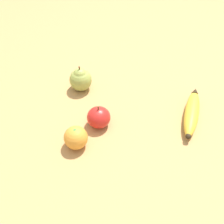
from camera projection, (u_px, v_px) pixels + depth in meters
ground_plane at (124, 124)px, 0.86m from camera, size 3.00×3.00×0.00m
banana at (192, 112)px, 0.86m from camera, size 0.09×0.23×0.04m
orange at (76, 138)px, 0.77m from camera, size 0.07×0.07×0.07m
pear at (81, 79)px, 0.95m from camera, size 0.08×0.08×0.10m
apple at (99, 117)px, 0.83m from camera, size 0.08×0.08×0.08m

